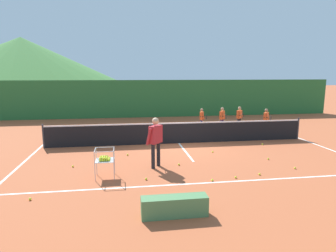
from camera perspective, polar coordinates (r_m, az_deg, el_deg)
ground_plane at (r=13.46m, az=2.14°, el=-3.39°), size 120.00×120.00×0.00m
line_baseline_near at (r=8.82m, az=8.30°, el=-10.92°), size 12.22×0.08×0.01m
line_baseline_far at (r=18.27m, az=-0.76°, el=0.26°), size 12.22×0.08×0.01m
line_sideline_west at (r=13.72m, az=-23.87°, el=-4.00°), size 0.08×9.97×0.01m
line_sideline_east at (r=15.76m, az=24.56°, el=-2.29°), size 0.08×9.97×0.01m
line_service_center at (r=13.45m, az=2.14°, el=-3.38°), size 0.08×5.80×0.01m
tennis_net at (r=13.35m, az=2.16°, el=-1.31°), size 11.91×0.08×1.05m
instructor at (r=9.86m, az=-2.46°, el=-2.30°), size 0.61×0.82×1.72m
student_0 at (r=16.47m, az=6.66°, el=1.73°), size 0.41×0.69×1.25m
student_1 at (r=16.53m, az=10.58°, el=1.81°), size 0.46×0.71×1.32m
student_2 at (r=17.12m, az=13.81°, el=1.96°), size 0.49×0.68×1.32m
student_3 at (r=16.66m, az=18.67°, el=1.46°), size 0.47×0.69×1.30m
ball_cart at (r=9.18m, az=-12.34°, el=-6.28°), size 0.58×0.58×0.90m
tennis_ball_0 at (r=10.28m, az=2.15°, el=-7.54°), size 0.07×0.07×0.07m
tennis_ball_1 at (r=9.77m, az=17.48°, el=-8.98°), size 0.07×0.07×0.07m
tennis_ball_2 at (r=9.31m, az=13.11°, el=-9.74°), size 0.07×0.07×0.07m
tennis_ball_3 at (r=8.95m, az=-4.31°, el=-10.29°), size 0.07×0.07×0.07m
tennis_ball_4 at (r=10.60m, az=-18.14°, el=-7.49°), size 0.07×0.07×0.07m
tennis_ball_5 at (r=10.79m, az=23.60°, el=-7.54°), size 0.07×0.07×0.07m
tennis_ball_6 at (r=13.78m, az=18.02°, el=-3.42°), size 0.07×0.07×0.07m
tennis_ball_7 at (r=11.55m, az=19.03°, el=-6.09°), size 0.07×0.07×0.07m
tennis_ball_8 at (r=12.02m, az=8.74°, el=-5.01°), size 0.07×0.07×0.07m
tennis_ball_9 at (r=8.38m, az=-25.39°, el=-12.79°), size 0.07×0.07×0.07m
tennis_ball_10 at (r=11.57m, az=-7.91°, el=-5.59°), size 0.07×0.07×0.07m
tennis_ball_11 at (r=8.94m, az=8.67°, el=-10.42°), size 0.07×0.07×0.07m
windscreen_fence at (r=21.41m, az=-2.01°, el=5.38°), size 26.89×0.08×2.71m
courtside_bench at (r=6.79m, az=1.27°, el=-15.44°), size 1.50×0.36×0.46m
hill_0 at (r=97.88m, az=-26.66°, el=11.33°), size 59.63×59.63×13.67m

